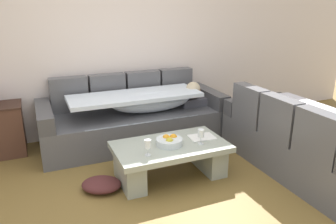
{
  "coord_description": "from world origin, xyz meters",
  "views": [
    {
      "loc": [
        -0.97,
        -2.4,
        1.79
      ],
      "look_at": [
        0.5,
        1.06,
        0.55
      ],
      "focal_mm": 35.07,
      "sensor_mm": 36.0,
      "label": 1
    }
  ],
  "objects_px": {
    "fruit_bowl": "(169,141)",
    "wine_glass_near_left": "(148,144)",
    "couch_near_window": "(303,142)",
    "open_magazine": "(202,137)",
    "crumpled_garment": "(101,185)",
    "wine_glass_near_right": "(201,134)",
    "coffee_table": "(170,156)",
    "couch_along_wall": "(137,117)"
  },
  "relations": [
    {
      "from": "open_magazine",
      "to": "crumpled_garment",
      "type": "bearing_deg",
      "value": -175.4
    },
    {
      "from": "coffee_table",
      "to": "crumpled_garment",
      "type": "relative_size",
      "value": 3.0
    },
    {
      "from": "coffee_table",
      "to": "crumpled_garment",
      "type": "distance_m",
      "value": 0.77
    },
    {
      "from": "crumpled_garment",
      "to": "couch_along_wall",
      "type": "bearing_deg",
      "value": 56.1
    },
    {
      "from": "open_magazine",
      "to": "wine_glass_near_left",
      "type": "bearing_deg",
      "value": -161.1
    },
    {
      "from": "fruit_bowl",
      "to": "open_magazine",
      "type": "bearing_deg",
      "value": 5.14
    },
    {
      "from": "fruit_bowl",
      "to": "open_magazine",
      "type": "height_order",
      "value": "fruit_bowl"
    },
    {
      "from": "fruit_bowl",
      "to": "couch_near_window",
      "type": "bearing_deg",
      "value": -15.92
    },
    {
      "from": "wine_glass_near_right",
      "to": "wine_glass_near_left",
      "type": "bearing_deg",
      "value": -176.23
    },
    {
      "from": "couch_near_window",
      "to": "open_magazine",
      "type": "xyz_separation_m",
      "value": [
        -1.04,
        0.45,
        0.05
      ]
    },
    {
      "from": "couch_near_window",
      "to": "crumpled_garment",
      "type": "xyz_separation_m",
      "value": [
        -2.18,
        0.44,
        -0.28
      ]
    },
    {
      "from": "coffee_table",
      "to": "fruit_bowl",
      "type": "xyz_separation_m",
      "value": [
        -0.02,
        -0.01,
        0.18
      ]
    },
    {
      "from": "wine_glass_near_left",
      "to": "wine_glass_near_right",
      "type": "relative_size",
      "value": 1.0
    },
    {
      "from": "couch_near_window",
      "to": "fruit_bowl",
      "type": "distance_m",
      "value": 1.51
    },
    {
      "from": "couch_along_wall",
      "to": "open_magazine",
      "type": "height_order",
      "value": "couch_along_wall"
    },
    {
      "from": "wine_glass_near_left",
      "to": "open_magazine",
      "type": "bearing_deg",
      "value": 15.02
    },
    {
      "from": "couch_near_window",
      "to": "open_magazine",
      "type": "height_order",
      "value": "couch_near_window"
    },
    {
      "from": "wine_glass_near_right",
      "to": "crumpled_garment",
      "type": "xyz_separation_m",
      "value": [
        -1.05,
        0.13,
        -0.44
      ]
    },
    {
      "from": "coffee_table",
      "to": "wine_glass_near_left",
      "type": "distance_m",
      "value": 0.43
    },
    {
      "from": "open_magazine",
      "to": "crumpled_garment",
      "type": "distance_m",
      "value": 1.19
    },
    {
      "from": "couch_near_window",
      "to": "open_magazine",
      "type": "bearing_deg",
      "value": 66.58
    },
    {
      "from": "couch_near_window",
      "to": "fruit_bowl",
      "type": "xyz_separation_m",
      "value": [
        -1.45,
        0.41,
        0.09
      ]
    },
    {
      "from": "couch_near_window",
      "to": "wine_glass_near_left",
      "type": "xyz_separation_m",
      "value": [
        -1.74,
        0.26,
        0.16
      ]
    },
    {
      "from": "fruit_bowl",
      "to": "wine_glass_near_left",
      "type": "distance_m",
      "value": 0.34
    },
    {
      "from": "open_magazine",
      "to": "couch_along_wall",
      "type": "bearing_deg",
      "value": 115.2
    },
    {
      "from": "couch_near_window",
      "to": "wine_glass_near_right",
      "type": "distance_m",
      "value": 1.18
    },
    {
      "from": "coffee_table",
      "to": "wine_glass_near_right",
      "type": "xyz_separation_m",
      "value": [
        0.3,
        -0.12,
        0.26
      ]
    },
    {
      "from": "wine_glass_near_left",
      "to": "coffee_table",
      "type": "bearing_deg",
      "value": 27.11
    },
    {
      "from": "wine_glass_near_left",
      "to": "couch_near_window",
      "type": "bearing_deg",
      "value": -8.53
    },
    {
      "from": "couch_along_wall",
      "to": "fruit_bowl",
      "type": "distance_m",
      "value": 1.11
    },
    {
      "from": "fruit_bowl",
      "to": "wine_glass_near_left",
      "type": "relative_size",
      "value": 1.69
    },
    {
      "from": "couch_near_window",
      "to": "coffee_table",
      "type": "distance_m",
      "value": 1.5
    },
    {
      "from": "wine_glass_near_right",
      "to": "open_magazine",
      "type": "bearing_deg",
      "value": 57.34
    },
    {
      "from": "coffee_table",
      "to": "open_magazine",
      "type": "bearing_deg",
      "value": 4.43
    },
    {
      "from": "coffee_table",
      "to": "crumpled_garment",
      "type": "bearing_deg",
      "value": 178.78
    },
    {
      "from": "wine_glass_near_left",
      "to": "wine_glass_near_right",
      "type": "distance_m",
      "value": 0.61
    },
    {
      "from": "couch_near_window",
      "to": "wine_glass_near_right",
      "type": "xyz_separation_m",
      "value": [
        -1.13,
        0.3,
        0.16
      ]
    },
    {
      "from": "couch_near_window",
      "to": "wine_glass_near_left",
      "type": "bearing_deg",
      "value": 81.47
    },
    {
      "from": "couch_along_wall",
      "to": "crumpled_garment",
      "type": "bearing_deg",
      "value": -123.9
    },
    {
      "from": "fruit_bowl",
      "to": "wine_glass_near_right",
      "type": "distance_m",
      "value": 0.34
    },
    {
      "from": "wine_glass_near_right",
      "to": "crumpled_garment",
      "type": "relative_size",
      "value": 0.42
    },
    {
      "from": "fruit_bowl",
      "to": "wine_glass_near_left",
      "type": "bearing_deg",
      "value": -152.66
    }
  ]
}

